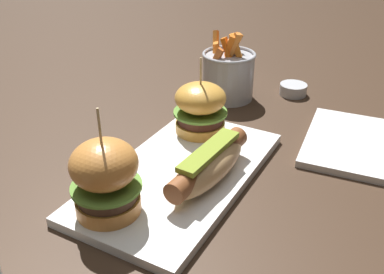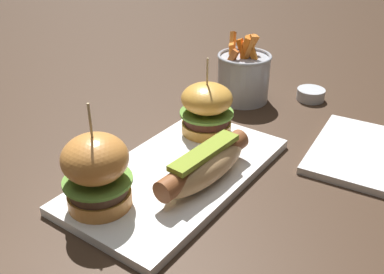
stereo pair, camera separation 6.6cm
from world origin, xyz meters
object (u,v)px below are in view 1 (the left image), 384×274
at_px(slider_left, 105,177).
at_px(fries_bucket, 228,74).
at_px(slider_right, 200,108).
at_px(platter_main, 181,175).
at_px(sauce_ramekin, 293,89).
at_px(hot_dog, 210,164).
at_px(side_plate, 370,146).

bearing_deg(slider_left, fries_bucket, 3.96).
bearing_deg(slider_right, platter_main, -165.15).
bearing_deg(fries_bucket, slider_right, -170.14).
height_order(platter_main, slider_right, slider_right).
height_order(slider_right, sauce_ramekin, slider_right).
bearing_deg(hot_dog, side_plate, -39.84).
height_order(platter_main, side_plate, platter_main).
xyz_separation_m(platter_main, sauce_ramekin, (0.39, -0.05, 0.01)).
relative_size(slider_left, slider_right, 1.11).
distance_m(platter_main, slider_left, 0.14).
relative_size(platter_main, sauce_ramekin, 6.25).
relative_size(hot_dog, slider_left, 1.24).
bearing_deg(side_plate, hot_dog, 140.16).
bearing_deg(slider_left, side_plate, -37.37).
distance_m(platter_main, fries_bucket, 0.31).
xyz_separation_m(slider_left, sauce_ramekin, (0.51, -0.09, -0.05)).
height_order(hot_dog, sauce_ramekin, hot_dog).
height_order(platter_main, sauce_ramekin, sauce_ramekin).
distance_m(slider_left, fries_bucket, 0.43).
bearing_deg(sauce_ramekin, slider_right, 162.18).
xyz_separation_m(hot_dog, fries_bucket, (0.30, 0.11, 0.01)).
bearing_deg(side_plate, slider_left, 142.63).
bearing_deg(side_plate, fries_bucket, 75.28).
height_order(slider_left, side_plate, slider_left).
height_order(fries_bucket, sauce_ramekin, fries_bucket).
bearing_deg(sauce_ramekin, slider_left, 170.49).
relative_size(slider_right, sauce_ramekin, 2.33).
bearing_deg(slider_left, platter_main, -15.39).
xyz_separation_m(slider_right, sauce_ramekin, (0.26, -0.08, -0.05)).
bearing_deg(slider_left, sauce_ramekin, -9.51).
distance_m(fries_bucket, sauce_ramekin, 0.15).
bearing_deg(sauce_ramekin, hot_dog, 179.39).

